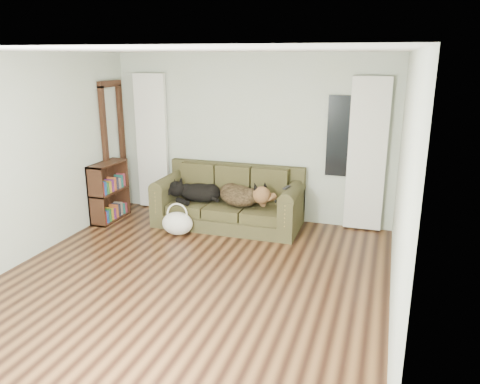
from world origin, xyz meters
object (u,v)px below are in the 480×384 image
(sofa, at_px, (228,197))
(bookshelf, at_px, (109,189))
(dog_shepherd, at_px, (241,196))
(tote_bag, at_px, (177,224))
(dog_black_lab, at_px, (197,193))

(sofa, height_order, bookshelf, bookshelf)
(sofa, xyz_separation_m, dog_shepherd, (0.22, -0.01, 0.04))
(tote_bag, xyz_separation_m, bookshelf, (-1.31, 0.28, 0.34))
(dog_black_lab, distance_m, dog_shepherd, 0.72)
(dog_black_lab, bearing_deg, sofa, 2.67)
(bookshelf, bearing_deg, tote_bag, -10.08)
(dog_black_lab, relative_size, dog_shepherd, 0.89)
(sofa, relative_size, bookshelf, 2.37)
(dog_shepherd, height_order, bookshelf, bookshelf)
(dog_black_lab, relative_size, bookshelf, 0.71)
(dog_black_lab, height_order, dog_shepherd, dog_shepherd)
(dog_shepherd, bearing_deg, dog_black_lab, 36.74)
(bookshelf, bearing_deg, dog_black_lab, 14.75)
(tote_bag, bearing_deg, dog_shepherd, 36.68)
(bookshelf, bearing_deg, sofa, 11.73)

